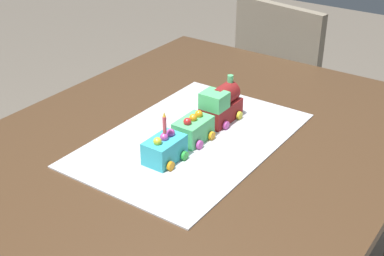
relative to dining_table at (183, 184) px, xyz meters
The scene contains 7 objects.
dining_table is the anchor object (origin of this frame).
chair 1.06m from the dining_table, 169.79° to the right, with size 0.46×0.46×0.86m.
cake_board 0.12m from the dining_table, behind, with size 0.60×0.40×0.00m, color silver.
cake_locomotive 0.24m from the dining_table, behind, with size 0.14×0.08×0.12m.
cake_car_hopper_mint_green 0.15m from the dining_table, behind, with size 0.10×0.08×0.07m.
cake_car_gondola_turquoise 0.16m from the dining_table, ahead, with size 0.10×0.08×0.07m.
birthday_candle 0.22m from the dining_table, ahead, with size 0.01×0.01×0.05m.
Camera 1 is at (0.92, 0.67, 1.41)m, focal length 50.17 mm.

